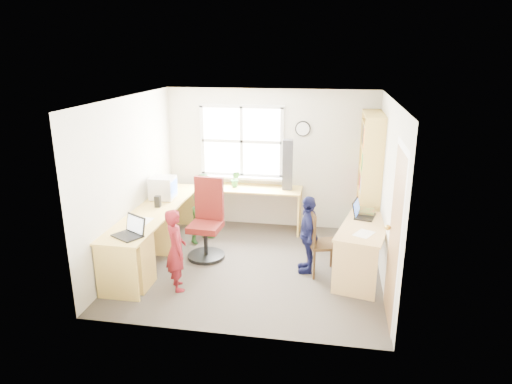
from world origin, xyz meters
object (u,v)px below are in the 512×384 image
right_desk (364,240)px  bookshelf (369,183)px  laptop_left (131,231)px  person_navy (308,234)px  wooden_chair (319,240)px  person_green (206,208)px  person_red (176,250)px  laptop_right (361,213)px  cd_tower (288,165)px  l_desk (159,238)px  potted_plant (235,179)px  swivel_chair (207,224)px  crt_monitor (163,188)px

right_desk → bookshelf: bookshelf is taller
laptop_left → person_navy: person_navy is taller
wooden_chair → person_green: bearing=138.1°
person_red → laptop_left: bearing=69.3°
laptop_left → laptop_right: (2.93, 1.21, -0.01)m
right_desk → person_green: (-2.46, 0.83, 0.02)m
laptop_right → laptop_left: bearing=126.0°
cd_tower → person_red: (-1.19, -2.26, -0.62)m
bookshelf → l_desk: bearing=-153.6°
potted_plant → wooden_chair: bearing=-44.7°
bookshelf → swivel_chair: bearing=-158.2°
wooden_chair → laptop_right: 0.75m
person_green → person_navy: size_ratio=1.02×
laptop_right → person_navy: (-0.72, -0.32, -0.24)m
l_desk → laptop_left: size_ratio=6.38×
bookshelf → potted_plant: bookshelf is taller
wooden_chair → laptop_right: (0.57, 0.38, 0.30)m
right_desk → laptop_left: (-2.96, -0.86, 0.27)m
laptop_right → person_red: 2.63m
swivel_chair → person_red: bearing=-93.4°
potted_plant → l_desk: bearing=-113.9°
crt_monitor → cd_tower: cd_tower is taller
l_desk → laptop_left: 0.72m
right_desk → laptop_left: size_ratio=3.01×
wooden_chair → person_green: 2.05m
bookshelf → laptop_left: 3.72m
right_desk → bookshelf: size_ratio=0.66×
laptop_right → cd_tower: cd_tower is taller
l_desk → laptop_left: laptop_left is taller
potted_plant → right_desk: bearing=-34.7°
l_desk → right_desk: bearing=4.8°
laptop_left → person_red: 0.62m
bookshelf → person_green: 2.64m
bookshelf → person_red: size_ratio=1.91×
person_red → person_navy: size_ratio=0.99×
bookshelf → person_red: bearing=-141.6°
wooden_chair → person_green: size_ratio=0.81×
swivel_chair → person_red: size_ratio=1.09×
right_desk → person_green: bearing=174.0°
right_desk → laptop_right: laptop_right is taller
right_desk → crt_monitor: (-3.09, 0.63, 0.39)m
bookshelf → person_green: bearing=-171.2°
swivel_chair → crt_monitor: bearing=159.6°
wooden_chair → cd_tower: size_ratio=1.08×
wooden_chair → laptop_left: size_ratio=1.99×
right_desk → cd_tower: bearing=141.6°
swivel_chair → laptop_right: size_ratio=2.96×
laptop_right → person_navy: person_navy is taller
right_desk → bookshelf: 1.32m
wooden_chair → laptop_right: size_ratio=2.26×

